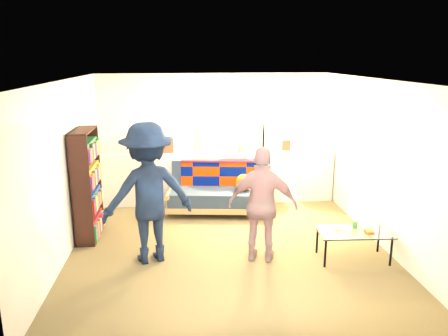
% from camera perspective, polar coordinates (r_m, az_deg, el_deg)
% --- Properties ---
extents(ground, '(5.00, 5.00, 0.00)m').
position_cam_1_polar(ground, '(6.66, 0.34, -9.64)').
color(ground, brown).
rests_on(ground, ground).
extents(room_shell, '(4.60, 5.05, 2.45)m').
position_cam_1_polar(room_shell, '(6.64, -0.06, 5.35)').
color(room_shell, silver).
rests_on(room_shell, ground).
extents(half_wall_ledge, '(4.45, 0.15, 1.00)m').
position_cam_1_polar(half_wall_ledge, '(8.19, -0.95, -1.31)').
color(half_wall_ledge, silver).
rests_on(half_wall_ledge, ground).
extents(ledge_decor, '(2.97, 0.02, 0.45)m').
position_cam_1_polar(ledge_decor, '(7.99, -2.58, 3.29)').
color(ledge_decor, brown).
rests_on(ledge_decor, half_wall_ledge).
extents(futon_sofa, '(1.92, 1.09, 0.79)m').
position_cam_1_polar(futon_sofa, '(7.82, -0.51, -3.08)').
color(futon_sofa, tan).
rests_on(futon_sofa, ground).
extents(bookshelf, '(0.28, 0.84, 1.67)m').
position_cam_1_polar(bookshelf, '(6.93, -17.45, -2.51)').
color(bookshelf, black).
rests_on(bookshelf, ground).
extents(coffee_table, '(1.01, 0.59, 0.51)m').
position_cam_1_polar(coffee_table, '(6.25, 16.67, -8.12)').
color(coffee_table, black).
rests_on(coffee_table, ground).
extents(floor_lamp, '(0.38, 0.31, 1.63)m').
position_cam_1_polar(floor_lamp, '(7.90, 5.10, 2.96)').
color(floor_lamp, black).
rests_on(floor_lamp, ground).
extents(person_left, '(1.38, 1.04, 1.90)m').
position_cam_1_polar(person_left, '(5.89, -9.88, -3.28)').
color(person_left, black).
rests_on(person_left, ground).
extents(person_right, '(1.00, 0.63, 1.58)m').
position_cam_1_polar(person_right, '(5.85, 5.08, -4.86)').
color(person_right, pink).
rests_on(person_right, ground).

